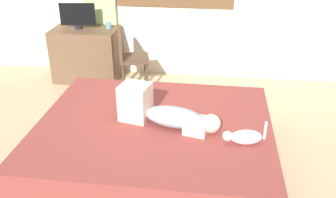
% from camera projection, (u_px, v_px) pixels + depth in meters
% --- Properties ---
extents(ground_plane, '(16.00, 16.00, 0.00)m').
position_uv_depth(ground_plane, '(153.00, 161.00, 3.65)').
color(ground_plane, tan).
extents(bed, '(2.20, 1.87, 0.45)m').
position_uv_depth(bed, '(155.00, 143.00, 3.54)').
color(bed, '#997A56').
rests_on(bed, ground).
extents(person_lying, '(0.94, 0.44, 0.34)m').
position_uv_depth(person_lying, '(164.00, 112.00, 3.37)').
color(person_lying, '#8C939E').
rests_on(person_lying, bed).
extents(cat, '(0.36, 0.14, 0.21)m').
position_uv_depth(cat, '(244.00, 137.00, 3.09)').
color(cat, silver).
rests_on(cat, bed).
extents(desk, '(0.90, 0.56, 0.74)m').
position_uv_depth(desk, '(87.00, 54.00, 5.30)').
color(desk, brown).
rests_on(desk, ground).
extents(tv_monitor, '(0.48, 0.10, 0.35)m').
position_uv_depth(tv_monitor, '(78.00, 15.00, 5.06)').
color(tv_monitor, black).
rests_on(tv_monitor, desk).
extents(cup, '(0.07, 0.07, 0.09)m').
position_uv_depth(cup, '(109.00, 25.00, 5.13)').
color(cup, teal).
rests_on(cup, desk).
extents(chair_by_desk, '(0.46, 0.46, 0.86)m').
position_uv_depth(chair_by_desk, '(129.00, 55.00, 4.86)').
color(chair_by_desk, '#4C3828').
rests_on(chair_by_desk, ground).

